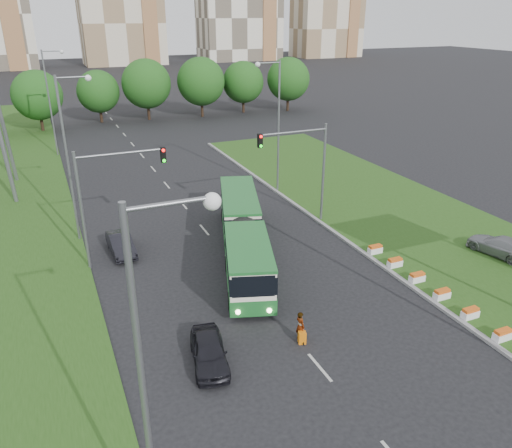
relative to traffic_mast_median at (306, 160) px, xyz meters
name	(u,v)px	position (x,y,z in m)	size (l,w,h in m)	color
ground	(313,295)	(-4.78, -10.00, -5.35)	(360.00, 360.00, 0.00)	black
grass_median	(401,216)	(8.22, -2.00, -5.27)	(14.00, 60.00, 0.15)	#224614
median_kerb	(330,229)	(1.27, -2.00, -5.26)	(0.30, 60.00, 0.18)	gray
left_verge	(0,203)	(-22.78, 15.00, -5.30)	(12.00, 110.00, 0.10)	#224614
lane_markings	(177,198)	(-7.78, 10.00, -5.35)	(0.20, 100.00, 0.01)	#A8A8A1
flower_planters	(429,285)	(1.92, -12.50, -4.90)	(1.10, 11.50, 0.60)	white
traffic_mast_median	(306,160)	(0.00, 0.00, 0.00)	(5.76, 0.32, 8.00)	slate
traffic_mast_left	(106,189)	(-15.16, -1.00, 0.00)	(5.76, 0.32, 8.00)	slate
street_lamps	(210,163)	(-7.78, 0.00, 0.65)	(36.00, 60.00, 12.00)	slate
tree_line	(197,90)	(5.22, 45.00, -0.85)	(120.00, 8.00, 9.00)	#174512
articulated_bus	(240,233)	(-6.86, -3.26, -3.66)	(2.61, 16.77, 2.76)	white
car_left_near	(209,351)	(-12.57, -13.56, -4.65)	(1.64, 4.08, 1.39)	black
car_left_far	(121,244)	(-14.45, 0.44, -4.65)	(1.48, 4.24, 1.40)	black
car_median	(501,246)	(9.75, -10.69, -4.52)	(1.90, 4.68, 1.36)	gray
pedestrian	(300,326)	(-7.60, -13.61, -4.52)	(0.60, 0.40, 1.66)	gray
shopping_trolley	(302,338)	(-7.66, -13.95, -5.02)	(0.39, 0.41, 0.66)	orange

